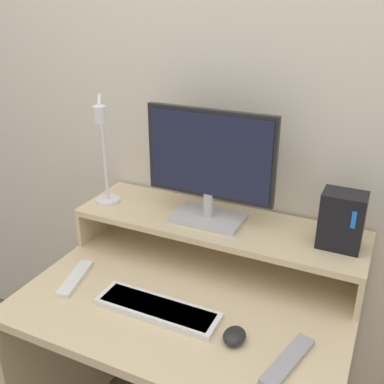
{
  "coord_description": "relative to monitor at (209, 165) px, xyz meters",
  "views": [
    {
      "loc": [
        0.5,
        -0.69,
        1.61
      ],
      "look_at": [
        -0.01,
        0.4,
        1.07
      ],
      "focal_mm": 42.0,
      "sensor_mm": 36.0,
      "label": 1
    }
  ],
  "objects": [
    {
      "name": "desk",
      "position": [
        0.03,
        -0.21,
        -0.59
      ],
      "size": [
        1.01,
        0.74,
        0.74
      ],
      "color": "beige",
      "rests_on": "ground_plane"
    },
    {
      "name": "monitor",
      "position": [
        0.0,
        0.0,
        0.0
      ],
      "size": [
        0.44,
        0.15,
        0.39
      ],
      "color": "#BCBCC1",
      "rests_on": "monitor_shelf"
    },
    {
      "name": "wall_back",
      "position": [
        0.03,
        0.19,
        0.15
      ],
      "size": [
        6.0,
        0.05,
        2.5
      ],
      "color": "beige",
      "rests_on": "ground_plane"
    },
    {
      "name": "keyboard",
      "position": [
        -0.02,
        -0.34,
        -0.34
      ],
      "size": [
        0.38,
        0.11,
        0.02
      ],
      "color": "white",
      "rests_on": "desk"
    },
    {
      "name": "router_dock",
      "position": [
        0.43,
        0.01,
        -0.11
      ],
      "size": [
        0.13,
        0.1,
        0.18
      ],
      "color": "black",
      "rests_on": "monitor_shelf"
    },
    {
      "name": "remote_control",
      "position": [
        -0.34,
        -0.32,
        -0.35
      ],
      "size": [
        0.09,
        0.2,
        0.02
      ],
      "color": "white",
      "rests_on": "desk"
    },
    {
      "name": "monitor_shelf",
      "position": [
        0.03,
        0.01,
        -0.23
      ],
      "size": [
        1.01,
        0.3,
        0.15
      ],
      "color": "beige",
      "rests_on": "desk"
    },
    {
      "name": "mouse",
      "position": [
        0.23,
        -0.36,
        -0.34
      ],
      "size": [
        0.06,
        0.08,
        0.03
      ],
      "color": "black",
      "rests_on": "desk"
    },
    {
      "name": "desk_lamp",
      "position": [
        -0.37,
        -0.07,
        0.0
      ],
      "size": [
        0.16,
        0.2,
        0.41
      ],
      "color": "silver",
      "rests_on": "monitor_shelf"
    },
    {
      "name": "remote_secondary",
      "position": [
        0.39,
        -0.38,
        -0.35
      ],
      "size": [
        0.1,
        0.22,
        0.02
      ],
      "color": "#99999E",
      "rests_on": "desk"
    }
  ]
}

